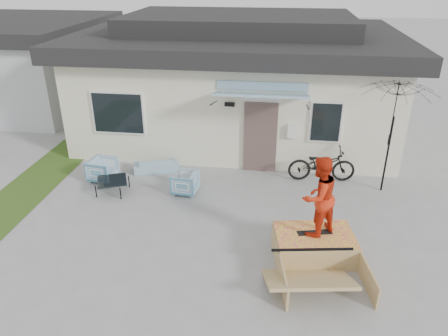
# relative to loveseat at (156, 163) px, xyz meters

# --- Properties ---
(ground) EXTENTS (90.00, 90.00, 0.00)m
(ground) POSITION_rel_loveseat_xyz_m (2.01, -4.03, -0.26)
(ground) COLOR gray
(ground) RESTS_ON ground
(grass_strip) EXTENTS (1.40, 8.00, 0.01)m
(grass_strip) POSITION_rel_loveseat_xyz_m (-3.19, -2.03, -0.25)
(grass_strip) COLOR #2C4918
(grass_strip) RESTS_ON ground
(house) EXTENTS (10.80, 8.49, 4.10)m
(house) POSITION_rel_loveseat_xyz_m (2.01, 3.97, 1.68)
(house) COLOR beige
(house) RESTS_ON ground
(loveseat) EXTENTS (1.37, 0.75, 0.52)m
(loveseat) POSITION_rel_loveseat_xyz_m (0.00, 0.00, 0.00)
(loveseat) COLOR teal
(loveseat) RESTS_ON ground
(armchair_left) EXTENTS (0.74, 0.78, 0.72)m
(armchair_left) POSITION_rel_loveseat_xyz_m (-1.33, -0.78, 0.10)
(armchair_left) COLOR teal
(armchair_left) RESTS_ON ground
(armchair_right) EXTENTS (0.66, 0.70, 0.66)m
(armchair_right) POSITION_rel_loveseat_xyz_m (1.12, -1.19, 0.07)
(armchair_right) COLOR teal
(armchair_right) RESTS_ON ground
(coffee_table) EXTENTS (0.98, 0.98, 0.37)m
(coffee_table) POSITION_rel_loveseat_xyz_m (-0.81, -1.43, -0.07)
(coffee_table) COLOR black
(coffee_table) RESTS_ON ground
(bicycle) EXTENTS (1.91, 0.81, 1.19)m
(bicycle) POSITION_rel_loveseat_xyz_m (4.77, 0.03, 0.34)
(bicycle) COLOR black
(bicycle) RESTS_ON ground
(patio_umbrella) EXTENTS (2.02, 1.88, 2.20)m
(patio_umbrella) POSITION_rel_loveseat_xyz_m (6.38, -0.35, 1.49)
(patio_umbrella) COLOR black
(patio_umbrella) RESTS_ON ground
(skate_ramp) EXTENTS (1.92, 2.37, 0.54)m
(skate_ramp) POSITION_rel_loveseat_xyz_m (4.39, -3.55, 0.01)
(skate_ramp) COLOR tan
(skate_ramp) RESTS_ON ground
(skateboard) EXTENTS (0.75, 0.35, 0.05)m
(skateboard) POSITION_rel_loveseat_xyz_m (4.38, -3.50, 0.30)
(skateboard) COLOR black
(skateboard) RESTS_ON skate_ramp
(skater) EXTENTS (1.05, 1.03, 1.70)m
(skater) POSITION_rel_loveseat_xyz_m (4.38, -3.50, 1.17)
(skater) COLOR red
(skater) RESTS_ON skateboard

